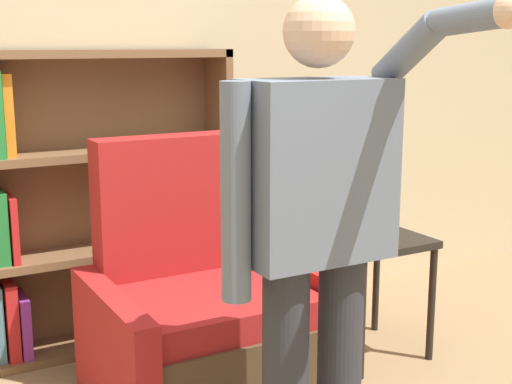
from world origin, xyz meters
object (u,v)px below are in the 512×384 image
(armchair, at_px, (205,320))
(person_standing, at_px, (317,228))
(table_lamp, at_px, (374,176))
(bookcase, at_px, (87,204))
(side_table, at_px, (371,255))

(armchair, bearing_deg, person_standing, -91.14)
(table_lamp, bearing_deg, bookcase, 147.01)
(armchair, height_order, person_standing, person_standing)
(bookcase, xyz_separation_m, person_standing, (0.25, -1.67, 0.23))
(table_lamp, bearing_deg, side_table, -45.00)
(armchair, relative_size, side_table, 1.87)
(armchair, distance_m, side_table, 0.94)
(person_standing, bearing_deg, bookcase, 98.64)
(armchair, distance_m, person_standing, 1.07)
(bookcase, relative_size, table_lamp, 3.72)
(bookcase, distance_m, table_lamp, 1.43)
(side_table, bearing_deg, bookcase, 147.01)
(side_table, distance_m, table_lamp, 0.40)
(person_standing, bearing_deg, side_table, 43.59)
(armchair, xyz_separation_m, table_lamp, (0.92, 0.02, 0.56))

